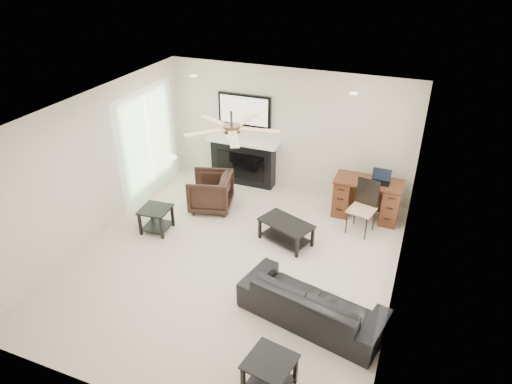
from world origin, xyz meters
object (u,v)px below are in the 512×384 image
at_px(sofa, 312,303).
at_px(fireplace_unit, 243,141).
at_px(coffee_table, 286,232).
at_px(armchair, 211,192).
at_px(desk, 367,199).

xyz_separation_m(sofa, fireplace_unit, (-2.44, 3.35, 0.67)).
distance_m(sofa, fireplace_unit, 4.20).
bearing_deg(fireplace_unit, coffee_table, -48.69).
bearing_deg(armchair, fireplace_unit, 157.28).
distance_m(armchair, fireplace_unit, 1.35).
bearing_deg(coffee_table, desk, 71.41).
xyz_separation_m(coffee_table, fireplace_unit, (-1.54, 1.75, 0.75)).
relative_size(armchair, desk, 0.65).
xyz_separation_m(sofa, armchair, (-2.60, 2.15, 0.07)).
bearing_deg(armchair, desk, 90.39).
distance_m(armchair, desk, 2.93).
bearing_deg(desk, coffee_table, -130.04).
bearing_deg(desk, armchair, -164.47).
xyz_separation_m(sofa, coffee_table, (-0.90, 1.60, -0.09)).
height_order(sofa, armchair, armchair).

